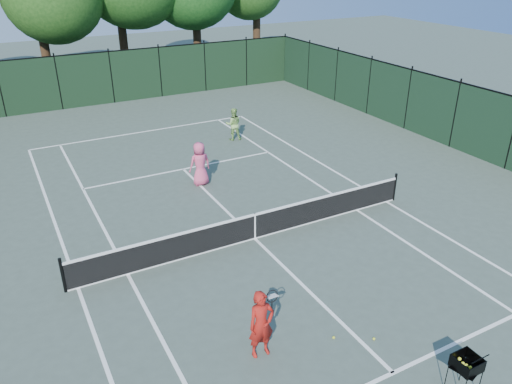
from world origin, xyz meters
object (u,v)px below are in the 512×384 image
player_green (233,124)px  ball_hopper (467,363)px  coach (261,324)px  loose_ball_near_cart (374,339)px  loose_ball_midcourt (334,337)px  player_pink (200,164)px

player_green → ball_hopper: bearing=99.7°
coach → ball_hopper: bearing=-41.3°
player_green → loose_ball_near_cart: size_ratio=22.99×
loose_ball_near_cart → loose_ball_midcourt: 0.95m
player_pink → loose_ball_midcourt: 9.61m
coach → player_pink: bearing=77.8°
coach → ball_hopper: coach is taller
coach → ball_hopper: 4.30m
player_pink → ball_hopper: 12.14m
loose_ball_midcourt → loose_ball_near_cart: bearing=-31.0°
coach → player_green: (5.73, 13.19, -0.06)m
player_pink → player_green: (3.41, 4.03, -0.09)m
coach → player_green: coach is taller
coach → player_green: bearing=68.6°
coach → player_pink: 9.45m
ball_hopper → player_green: bearing=64.9°
loose_ball_near_cart → player_green: bearing=77.3°
loose_ball_near_cart → ball_hopper: bearing=-74.8°
player_pink → loose_ball_midcourt: (-0.58, -9.56, -0.84)m
player_green → ball_hopper: (-2.61, -16.14, 0.02)m
player_green → loose_ball_midcourt: (-3.99, -13.59, -0.75)m
player_green → ball_hopper: size_ratio=1.64×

